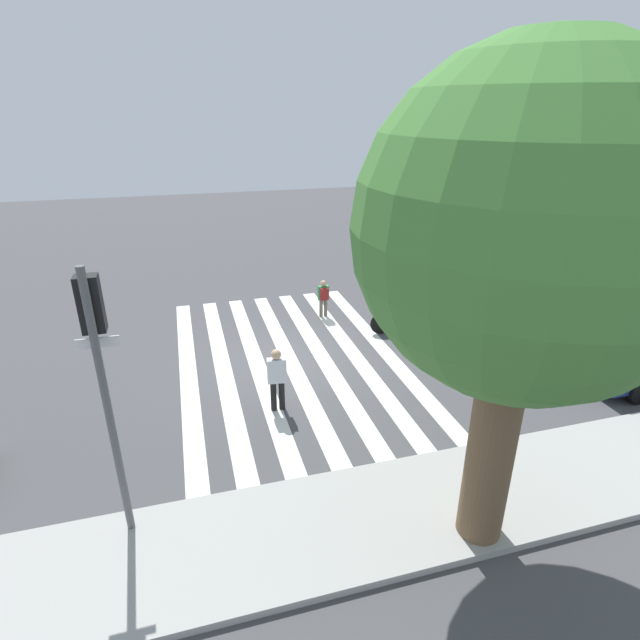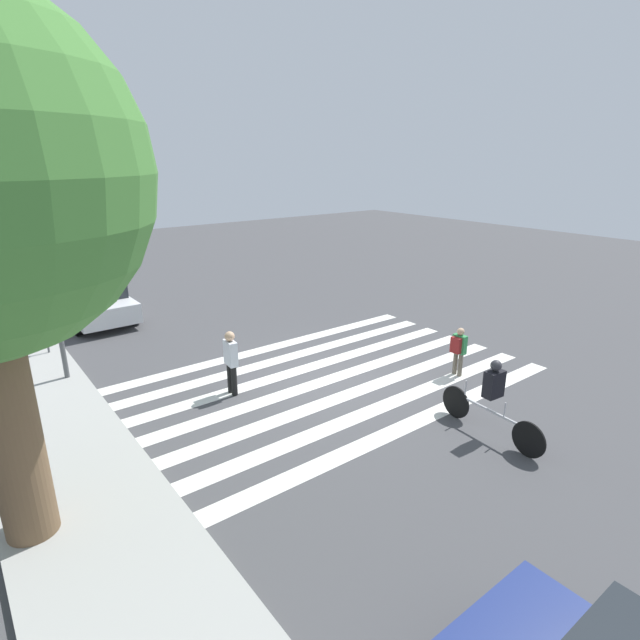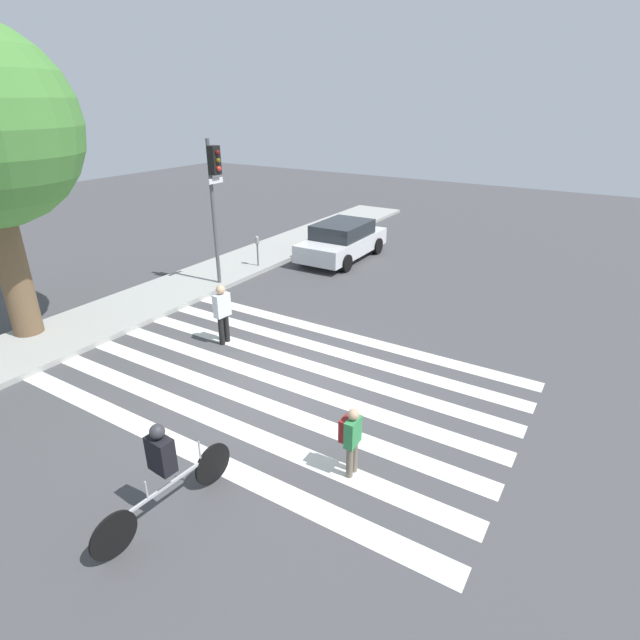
{
  "view_description": "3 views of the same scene",
  "coord_description": "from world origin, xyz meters",
  "px_view_note": "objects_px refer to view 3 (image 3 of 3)",
  "views": [
    {
      "loc": [
        2.58,
        12.32,
        6.64
      ],
      "look_at": [
        -1.04,
        -0.47,
        0.89
      ],
      "focal_mm": 28.0,
      "sensor_mm": 36.0,
      "label": 1
    },
    {
      "loc": [
        -9.04,
        7.35,
        5.42
      ],
      "look_at": [
        0.84,
        -0.26,
        1.31
      ],
      "focal_mm": 28.0,
      "sensor_mm": 36.0,
      "label": 2
    },
    {
      "loc": [
        -7.71,
        -5.77,
        5.81
      ],
      "look_at": [
        1.02,
        -0.35,
        1.21
      ],
      "focal_mm": 28.0,
      "sensor_mm": 36.0,
      "label": 3
    }
  ],
  "objects_px": {
    "parking_meter": "(257,244)",
    "cyclist_near_curb": "(163,469)",
    "pedestrian_adult_tall_backpack": "(222,311)",
    "traffic_light": "(214,187)",
    "pedestrian_adult_yellow_jacket": "(351,436)",
    "car_parked_silver_sedan": "(342,240)"
  },
  "relations": [
    {
      "from": "parking_meter",
      "to": "cyclist_near_curb",
      "type": "height_order",
      "value": "cyclist_near_curb"
    },
    {
      "from": "pedestrian_adult_tall_backpack",
      "to": "parking_meter",
      "type": "bearing_deg",
      "value": 35.97
    },
    {
      "from": "traffic_light",
      "to": "pedestrian_adult_yellow_jacket",
      "type": "distance_m",
      "value": 10.12
    },
    {
      "from": "pedestrian_adult_yellow_jacket",
      "to": "cyclist_near_curb",
      "type": "bearing_deg",
      "value": -41.94
    },
    {
      "from": "pedestrian_adult_yellow_jacket",
      "to": "car_parked_silver_sedan",
      "type": "relative_size",
      "value": 0.3
    },
    {
      "from": "pedestrian_adult_yellow_jacket",
      "to": "cyclist_near_curb",
      "type": "xyz_separation_m",
      "value": [
        -2.26,
        1.88,
        0.12
      ]
    },
    {
      "from": "cyclist_near_curb",
      "to": "pedestrian_adult_tall_backpack",
      "type": "bearing_deg",
      "value": 38.19
    },
    {
      "from": "pedestrian_adult_yellow_jacket",
      "to": "cyclist_near_curb",
      "type": "distance_m",
      "value": 2.94
    },
    {
      "from": "pedestrian_adult_tall_backpack",
      "to": "car_parked_silver_sedan",
      "type": "xyz_separation_m",
      "value": [
        8.0,
        1.05,
        -0.15
      ]
    },
    {
      "from": "pedestrian_adult_tall_backpack",
      "to": "pedestrian_adult_yellow_jacket",
      "type": "height_order",
      "value": "pedestrian_adult_tall_backpack"
    },
    {
      "from": "pedestrian_adult_tall_backpack",
      "to": "car_parked_silver_sedan",
      "type": "bearing_deg",
      "value": 13.38
    },
    {
      "from": "traffic_light",
      "to": "car_parked_silver_sedan",
      "type": "height_order",
      "value": "traffic_light"
    },
    {
      "from": "parking_meter",
      "to": "cyclist_near_curb",
      "type": "bearing_deg",
      "value": -148.18
    },
    {
      "from": "pedestrian_adult_yellow_jacket",
      "to": "car_parked_silver_sedan",
      "type": "height_order",
      "value": "car_parked_silver_sedan"
    },
    {
      "from": "cyclist_near_curb",
      "to": "parking_meter",
      "type": "bearing_deg",
      "value": 36.36
    },
    {
      "from": "pedestrian_adult_yellow_jacket",
      "to": "pedestrian_adult_tall_backpack",
      "type": "bearing_deg",
      "value": -119.15
    },
    {
      "from": "traffic_light",
      "to": "parking_meter",
      "type": "distance_m",
      "value": 3.17
    },
    {
      "from": "pedestrian_adult_yellow_jacket",
      "to": "car_parked_silver_sedan",
      "type": "xyz_separation_m",
      "value": [
        10.6,
        6.16,
        -0.02
      ]
    },
    {
      "from": "parking_meter",
      "to": "pedestrian_adult_yellow_jacket",
      "type": "distance_m",
      "value": 11.28
    },
    {
      "from": "car_parked_silver_sedan",
      "to": "pedestrian_adult_yellow_jacket",
      "type": "bearing_deg",
      "value": -150.61
    },
    {
      "from": "pedestrian_adult_tall_backpack",
      "to": "cyclist_near_curb",
      "type": "height_order",
      "value": "cyclist_near_curb"
    },
    {
      "from": "traffic_light",
      "to": "car_parked_silver_sedan",
      "type": "relative_size",
      "value": 1.09
    }
  ]
}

